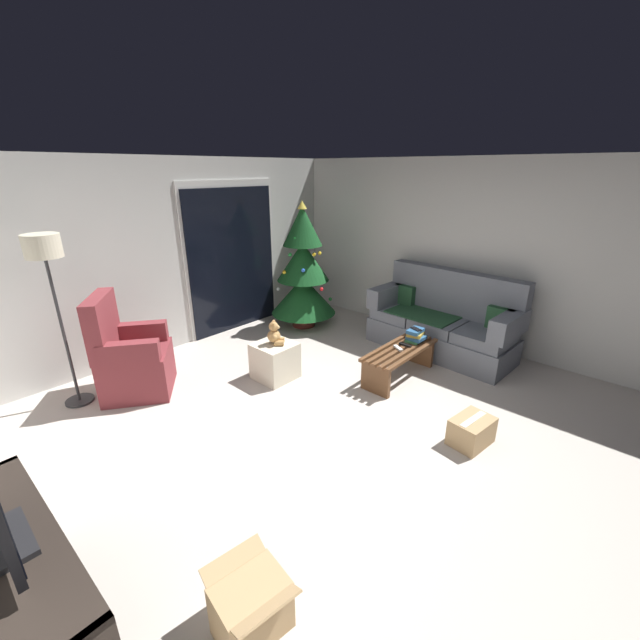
{
  "coord_description": "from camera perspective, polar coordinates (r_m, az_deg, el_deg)",
  "views": [
    {
      "loc": [
        -2.55,
        -1.95,
        2.35
      ],
      "look_at": [
        0.4,
        0.7,
        0.85
      ],
      "focal_mm": 22.58,
      "sensor_mm": 36.0,
      "label": 1
    }
  ],
  "objects": [
    {
      "name": "wall_right",
      "position": [
        5.85,
        21.94,
        8.41
      ],
      "size": [
        0.12,
        6.0,
        2.5
      ],
      "primitive_type": "cube",
      "color": "beige",
      "rests_on": "ground"
    },
    {
      "name": "teddy_bear_honey",
      "position": [
        4.66,
        -6.43,
        -2.02
      ],
      "size": [
        0.21,
        0.22,
        0.29
      ],
      "color": "tan",
      "rests_on": "ottoman"
    },
    {
      "name": "armchair",
      "position": [
        4.86,
        -25.23,
        -5.0
      ],
      "size": [
        0.96,
        0.96,
        1.13
      ],
      "color": "maroon",
      "rests_on": "ground"
    },
    {
      "name": "patio_door_glass",
      "position": [
        6.2,
        -12.19,
        8.15
      ],
      "size": [
        1.5,
        0.02,
        2.1
      ],
      "primitive_type": "cube",
      "color": "black",
      "rests_on": "ground"
    },
    {
      "name": "wall_back",
      "position": [
        5.73,
        -20.92,
        8.3
      ],
      "size": [
        5.72,
        0.12,
        2.5
      ],
      "primitive_type": "cube",
      "color": "beige",
      "rests_on": "ground"
    },
    {
      "name": "cell_phone",
      "position": [
        4.97,
        13.45,
        -1.24
      ],
      "size": [
        0.11,
        0.16,
        0.01
      ],
      "primitive_type": "cube",
      "rotation": [
        0.0,
        0.0,
        -0.33
      ],
      "color": "black",
      "rests_on": "book_stack"
    },
    {
      "name": "remote_white",
      "position": [
        4.78,
        11.01,
        -3.92
      ],
      "size": [
        0.11,
        0.16,
        0.02
      ],
      "primitive_type": "cube",
      "rotation": [
        0.0,
        0.0,
        2.65
      ],
      "color": "silver",
      "rests_on": "coffee_table"
    },
    {
      "name": "patio_door_frame",
      "position": [
        6.2,
        -12.32,
        8.63
      ],
      "size": [
        1.6,
        0.02,
        2.2
      ],
      "primitive_type": "cube",
      "color": "silver",
      "rests_on": "ground"
    },
    {
      "name": "floor_lamp",
      "position": [
        4.62,
        -34.27,
        6.61
      ],
      "size": [
        0.32,
        0.32,
        1.78
      ],
      "color": "#2D2D30",
      "rests_on": "ground"
    },
    {
      "name": "media_shelf",
      "position": [
        2.8,
        -36.51,
        -30.35
      ],
      "size": [
        0.4,
        1.4,
        0.72
      ],
      "color": "black",
      "rests_on": "ground"
    },
    {
      "name": "cardboard_box_taped_mid_floor",
      "position": [
        4.01,
        20.66,
        -14.5
      ],
      "size": [
        0.42,
        0.33,
        0.26
      ],
      "color": "tan",
      "rests_on": "ground"
    },
    {
      "name": "remote_black",
      "position": [
        4.88,
        12.0,
        -3.46
      ],
      "size": [
        0.05,
        0.16,
        0.02
      ],
      "primitive_type": "cube",
      "rotation": [
        0.0,
        0.0,
        6.27
      ],
      "color": "black",
      "rests_on": "coffee_table"
    },
    {
      "name": "cardboard_box_open_near_shelf",
      "position": [
        2.64,
        -9.69,
        -35.23
      ],
      "size": [
        0.42,
        0.49,
        0.38
      ],
      "color": "tan",
      "rests_on": "ground"
    },
    {
      "name": "ground_plane",
      "position": [
        3.98,
        3.8,
        -15.54
      ],
      "size": [
        7.0,
        7.0,
        0.0
      ],
      "primitive_type": "plane",
      "color": "#BCB2A8"
    },
    {
      "name": "christmas_tree",
      "position": [
        6.16,
        -2.42,
        6.67
      ],
      "size": [
        1.0,
        1.0,
        1.92
      ],
      "color": "#4C1E19",
      "rests_on": "ground"
    },
    {
      "name": "coffee_table",
      "position": [
        4.86,
        11.21,
        -5.29
      ],
      "size": [
        1.1,
        0.4,
        0.38
      ],
      "color": "brown",
      "rests_on": "ground"
    },
    {
      "name": "book_stack",
      "position": [
        5.01,
        13.39,
        -2.1
      ],
      "size": [
        0.27,
        0.22,
        0.16
      ],
      "color": "#337042",
      "rests_on": "coffee_table"
    },
    {
      "name": "ottoman",
      "position": [
        4.8,
        -6.4,
        -5.77
      ],
      "size": [
        0.44,
        0.44,
        0.44
      ],
      "primitive_type": "cube",
      "color": "beige",
      "rests_on": "ground"
    },
    {
      "name": "couch",
      "position": [
        5.66,
        17.02,
        -0.36
      ],
      "size": [
        0.89,
        1.98,
        1.08
      ],
      "color": "slate",
      "rests_on": "ground"
    }
  ]
}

